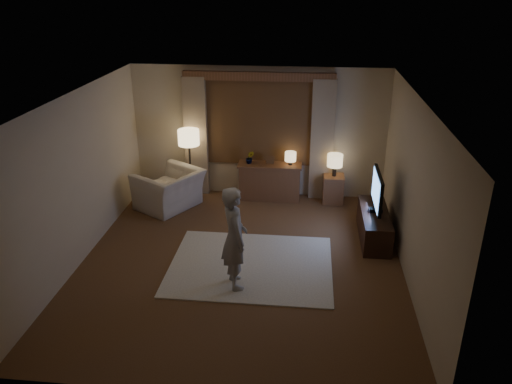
# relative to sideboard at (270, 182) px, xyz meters

# --- Properties ---
(room) EXTENTS (5.04, 5.54, 2.64)m
(room) POSITION_rel_sideboard_xyz_m (-0.25, -2.00, 0.98)
(room) COLOR brown
(room) RESTS_ON ground
(rug) EXTENTS (2.50, 2.00, 0.02)m
(rug) POSITION_rel_sideboard_xyz_m (-0.08, -2.60, -0.34)
(rug) COLOR #F5EECE
(rug) RESTS_ON floor
(sideboard) EXTENTS (1.20, 0.40, 0.70)m
(sideboard) POSITION_rel_sideboard_xyz_m (0.00, 0.00, 0.00)
(sideboard) COLOR brown
(sideboard) RESTS_ON floor
(picture_frame) EXTENTS (0.16, 0.02, 0.20)m
(picture_frame) POSITION_rel_sideboard_xyz_m (0.00, 0.00, 0.45)
(picture_frame) COLOR brown
(picture_frame) RESTS_ON sideboard
(plant) EXTENTS (0.17, 0.13, 0.30)m
(plant) POSITION_rel_sideboard_xyz_m (-0.40, 0.00, 0.50)
(plant) COLOR #999999
(plant) RESTS_ON sideboard
(table_lamp_sideboard) EXTENTS (0.22, 0.22, 0.30)m
(table_lamp_sideboard) POSITION_rel_sideboard_xyz_m (0.40, 0.00, 0.55)
(table_lamp_sideboard) COLOR black
(table_lamp_sideboard) RESTS_ON sideboard
(floor_lamp) EXTENTS (0.41, 0.41, 1.42)m
(floor_lamp) POSITION_rel_sideboard_xyz_m (-1.58, -0.12, 0.84)
(floor_lamp) COLOR black
(floor_lamp) RESTS_ON floor
(armchair) EXTENTS (1.43, 1.48, 0.74)m
(armchair) POSITION_rel_sideboard_xyz_m (-1.89, -0.62, 0.02)
(armchair) COLOR beige
(armchair) RESTS_ON floor
(side_table) EXTENTS (0.40, 0.40, 0.56)m
(side_table) POSITION_rel_sideboard_xyz_m (1.26, -0.05, -0.07)
(side_table) COLOR brown
(side_table) RESTS_ON floor
(table_lamp_side) EXTENTS (0.30, 0.30, 0.44)m
(table_lamp_side) POSITION_rel_sideboard_xyz_m (1.26, -0.05, 0.52)
(table_lamp_side) COLOR black
(table_lamp_side) RESTS_ON side_table
(tv_stand) EXTENTS (0.45, 1.40, 0.50)m
(tv_stand) POSITION_rel_sideboard_xyz_m (1.90, -1.49, -0.10)
(tv_stand) COLOR black
(tv_stand) RESTS_ON floor
(tv) EXTENTS (0.23, 0.96, 0.69)m
(tv) POSITION_rel_sideboard_xyz_m (1.90, -1.49, 0.53)
(tv) COLOR black
(tv) RESTS_ON tv_stand
(person) EXTENTS (0.55, 0.66, 1.53)m
(person) POSITION_rel_sideboard_xyz_m (-0.25, -3.15, 0.44)
(person) COLOR #A49E98
(person) RESTS_ON rug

